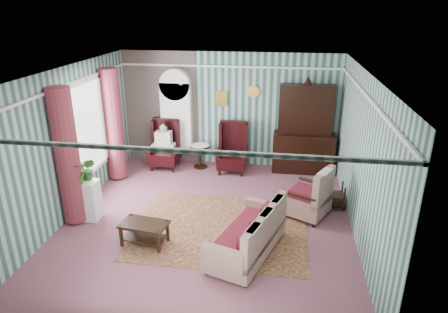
# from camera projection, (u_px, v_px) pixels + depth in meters

# --- Properties ---
(floor) EXTENTS (6.00, 6.00, 0.00)m
(floor) POSITION_uv_depth(u_px,v_px,m) (209.00, 219.00, 7.90)
(floor) COLOR #804B59
(floor) RESTS_ON ground
(room_shell) EXTENTS (5.53, 6.02, 2.91)m
(room_shell) POSITION_uv_depth(u_px,v_px,m) (176.00, 118.00, 7.42)
(room_shell) COLOR #345E5E
(room_shell) RESTS_ON ground
(bookcase) EXTENTS (0.80, 0.28, 2.24)m
(bookcase) POSITION_uv_depth(u_px,v_px,m) (177.00, 122.00, 10.30)
(bookcase) COLOR silver
(bookcase) RESTS_ON floor
(dresser_hutch) EXTENTS (1.50, 0.56, 2.36)m
(dresser_hutch) POSITION_uv_depth(u_px,v_px,m) (305.00, 127.00, 9.72)
(dresser_hutch) COLOR black
(dresser_hutch) RESTS_ON floor
(wingback_left) EXTENTS (0.76, 0.80, 1.25)m
(wingback_left) POSITION_uv_depth(u_px,v_px,m) (164.00, 145.00, 10.15)
(wingback_left) COLOR black
(wingback_left) RESTS_ON floor
(wingback_right) EXTENTS (0.76, 0.80, 1.25)m
(wingback_right) POSITION_uv_depth(u_px,v_px,m) (232.00, 148.00, 9.91)
(wingback_right) COLOR black
(wingback_right) RESTS_ON floor
(seated_woman) EXTENTS (0.44, 0.40, 1.18)m
(seated_woman) POSITION_uv_depth(u_px,v_px,m) (164.00, 146.00, 10.17)
(seated_woman) COLOR silver
(seated_woman) RESTS_ON floor
(round_side_table) EXTENTS (0.50, 0.50, 0.60)m
(round_side_table) POSITION_uv_depth(u_px,v_px,m) (200.00, 156.00, 10.28)
(round_side_table) COLOR black
(round_side_table) RESTS_ON floor
(nest_table) EXTENTS (0.45, 0.38, 0.54)m
(nest_table) POSITION_uv_depth(u_px,v_px,m) (333.00, 195.00, 8.29)
(nest_table) COLOR black
(nest_table) RESTS_ON floor
(plant_stand) EXTENTS (0.55, 0.35, 0.80)m
(plant_stand) POSITION_uv_depth(u_px,v_px,m) (85.00, 200.00, 7.81)
(plant_stand) COLOR white
(plant_stand) RESTS_ON floor
(rug) EXTENTS (3.20, 2.60, 0.01)m
(rug) POSITION_uv_depth(u_px,v_px,m) (221.00, 228.00, 7.58)
(rug) COLOR #52201B
(rug) RESTS_ON floor
(sofa) EXTENTS (1.50, 2.02, 1.03)m
(sofa) POSITION_uv_depth(u_px,v_px,m) (247.00, 227.00, 6.63)
(sofa) COLOR beige
(sofa) RESTS_ON floor
(floral_armchair) EXTENTS (1.06, 1.11, 0.98)m
(floral_armchair) POSITION_uv_depth(u_px,v_px,m) (307.00, 193.00, 7.87)
(floral_armchair) COLOR beige
(floral_armchair) RESTS_ON floor
(coffee_table) EXTENTS (0.88, 0.59, 0.41)m
(coffee_table) POSITION_uv_depth(u_px,v_px,m) (145.00, 233.00, 7.03)
(coffee_table) COLOR black
(coffee_table) RESTS_ON floor
(potted_plant_a) EXTENTS (0.49, 0.45, 0.44)m
(potted_plant_a) POSITION_uv_depth(u_px,v_px,m) (78.00, 173.00, 7.47)
(potted_plant_a) COLOR #1E5A1C
(potted_plant_a) RESTS_ON plant_stand
(potted_plant_b) EXTENTS (0.27, 0.22, 0.45)m
(potted_plant_b) POSITION_uv_depth(u_px,v_px,m) (89.00, 169.00, 7.65)
(potted_plant_b) COLOR #1D4716
(potted_plant_b) RESTS_ON plant_stand
(potted_plant_c) EXTENTS (0.25, 0.25, 0.35)m
(potted_plant_c) POSITION_uv_depth(u_px,v_px,m) (82.00, 171.00, 7.70)
(potted_plant_c) COLOR #1B561E
(potted_plant_c) RESTS_ON plant_stand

